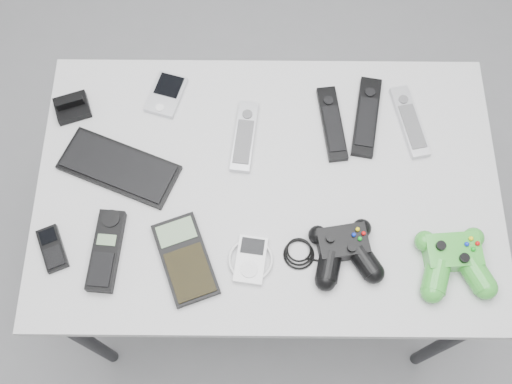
{
  "coord_description": "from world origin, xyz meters",
  "views": [
    {
      "loc": [
        -0.02,
        -0.54,
        1.93
      ],
      "look_at": [
        -0.02,
        -0.03,
        0.72
      ],
      "focal_mm": 42.0,
      "sensor_mm": 36.0,
      "label": 1
    }
  ],
  "objects_px": {
    "calculator": "(185,259)",
    "controller_green": "(454,259)",
    "remote_silver_b": "(410,121)",
    "pda_keyboard": "(119,167)",
    "remote_silver_a": "(244,136)",
    "mp3_player": "(251,260)",
    "desk": "(268,195)",
    "cordless_handset": "(106,251)",
    "pda": "(166,94)",
    "controller_black": "(344,250)",
    "remote_black_b": "(367,116)",
    "remote_black_a": "(332,123)",
    "mobile_phone": "(52,249)"
  },
  "relations": [
    {
      "from": "desk",
      "to": "cordless_handset",
      "type": "relative_size",
      "value": 5.86
    },
    {
      "from": "pda_keyboard",
      "to": "pda",
      "type": "relative_size",
      "value": 2.37
    },
    {
      "from": "remote_silver_b",
      "to": "remote_silver_a",
      "type": "bearing_deg",
      "value": 174.54
    },
    {
      "from": "cordless_handset",
      "to": "calculator",
      "type": "height_order",
      "value": "cordless_handset"
    },
    {
      "from": "pda_keyboard",
      "to": "mobile_phone",
      "type": "relative_size",
      "value": 2.64
    },
    {
      "from": "remote_black_a",
      "to": "mp3_player",
      "type": "bearing_deg",
      "value": -126.31
    },
    {
      "from": "pda_keyboard",
      "to": "controller_green",
      "type": "distance_m",
      "value": 0.76
    },
    {
      "from": "desk",
      "to": "remote_silver_b",
      "type": "xyz_separation_m",
      "value": [
        0.33,
        0.16,
        0.07
      ]
    },
    {
      "from": "calculator",
      "to": "controller_green",
      "type": "relative_size",
      "value": 1.11
    },
    {
      "from": "pda",
      "to": "remote_silver_a",
      "type": "distance_m",
      "value": 0.22
    },
    {
      "from": "mp3_player",
      "to": "controller_green",
      "type": "distance_m",
      "value": 0.43
    },
    {
      "from": "pda",
      "to": "controller_black",
      "type": "relative_size",
      "value": 0.45
    },
    {
      "from": "remote_silver_a",
      "to": "remote_black_b",
      "type": "height_order",
      "value": "same"
    },
    {
      "from": "cordless_handset",
      "to": "controller_black",
      "type": "xyz_separation_m",
      "value": [
        0.5,
        0.0,
        0.01
      ]
    },
    {
      "from": "mp3_player",
      "to": "remote_black_a",
      "type": "bearing_deg",
      "value": 68.3
    },
    {
      "from": "remote_silver_b",
      "to": "cordless_handset",
      "type": "xyz_separation_m",
      "value": [
        -0.67,
        -0.32,
        0.0
      ]
    },
    {
      "from": "mp3_player",
      "to": "pda",
      "type": "bearing_deg",
      "value": 124.48
    },
    {
      "from": "calculator",
      "to": "mp3_player",
      "type": "height_order",
      "value": "same"
    },
    {
      "from": "remote_silver_a",
      "to": "remote_silver_b",
      "type": "bearing_deg",
      "value": 12.68
    },
    {
      "from": "remote_black_a",
      "to": "remote_silver_b",
      "type": "height_order",
      "value": "same"
    },
    {
      "from": "remote_silver_a",
      "to": "cordless_handset",
      "type": "bearing_deg",
      "value": -129.65
    },
    {
      "from": "pda",
      "to": "remote_silver_a",
      "type": "relative_size",
      "value": 0.62
    },
    {
      "from": "controller_green",
      "to": "calculator",
      "type": "bearing_deg",
      "value": 175.43
    },
    {
      "from": "calculator",
      "to": "remote_silver_a",
      "type": "bearing_deg",
      "value": 47.0
    },
    {
      "from": "controller_black",
      "to": "desk",
      "type": "bearing_deg",
      "value": 125.82
    },
    {
      "from": "remote_black_a",
      "to": "mp3_player",
      "type": "height_order",
      "value": "same"
    },
    {
      "from": "remote_silver_b",
      "to": "remote_black_a",
      "type": "bearing_deg",
      "value": 170.34
    },
    {
      "from": "calculator",
      "to": "controller_green",
      "type": "xyz_separation_m",
      "value": [
        0.56,
        -0.0,
        0.02
      ]
    },
    {
      "from": "remote_black_a",
      "to": "cordless_handset",
      "type": "xyz_separation_m",
      "value": [
        -0.49,
        -0.31,
        0.0
      ]
    },
    {
      "from": "pda_keyboard",
      "to": "remote_black_b",
      "type": "xyz_separation_m",
      "value": [
        0.57,
        0.13,
        0.0
      ]
    },
    {
      "from": "remote_black_b",
      "to": "remote_silver_b",
      "type": "bearing_deg",
      "value": 2.98
    },
    {
      "from": "pda_keyboard",
      "to": "controller_black",
      "type": "distance_m",
      "value": 0.53
    },
    {
      "from": "remote_black_b",
      "to": "calculator",
      "type": "bearing_deg",
      "value": -129.46
    },
    {
      "from": "remote_silver_b",
      "to": "calculator",
      "type": "xyz_separation_m",
      "value": [
        -0.51,
        -0.34,
        0.0
      ]
    },
    {
      "from": "remote_black_a",
      "to": "remote_black_b",
      "type": "height_order",
      "value": "same"
    },
    {
      "from": "desk",
      "to": "remote_silver_b",
      "type": "height_order",
      "value": "remote_silver_b"
    },
    {
      "from": "pda_keyboard",
      "to": "remote_silver_a",
      "type": "bearing_deg",
      "value": 38.0
    },
    {
      "from": "pda",
      "to": "remote_black_b",
      "type": "height_order",
      "value": "remote_black_b"
    },
    {
      "from": "desk",
      "to": "remote_silver_a",
      "type": "bearing_deg",
      "value": 114.91
    },
    {
      "from": "mp3_player",
      "to": "calculator",
      "type": "bearing_deg",
      "value": -172.67
    },
    {
      "from": "pda_keyboard",
      "to": "calculator",
      "type": "height_order",
      "value": "calculator"
    },
    {
      "from": "remote_black_b",
      "to": "cordless_handset",
      "type": "height_order",
      "value": "cordless_handset"
    },
    {
      "from": "remote_silver_b",
      "to": "mobile_phone",
      "type": "xyz_separation_m",
      "value": [
        -0.79,
        -0.32,
        -0.0
      ]
    },
    {
      "from": "desk",
      "to": "mobile_phone",
      "type": "xyz_separation_m",
      "value": [
        -0.46,
        -0.16,
        0.07
      ]
    },
    {
      "from": "remote_silver_b",
      "to": "mobile_phone",
      "type": "bearing_deg",
      "value": -169.96
    },
    {
      "from": "pda",
      "to": "remote_silver_b",
      "type": "bearing_deg",
      "value": 9.23
    },
    {
      "from": "pda_keyboard",
      "to": "mp3_player",
      "type": "bearing_deg",
      "value": -13.49
    },
    {
      "from": "controller_black",
      "to": "mobile_phone",
      "type": "bearing_deg",
      "value": 170.3
    },
    {
      "from": "pda_keyboard",
      "to": "remote_silver_a",
      "type": "relative_size",
      "value": 1.47
    },
    {
      "from": "remote_silver_b",
      "to": "cordless_handset",
      "type": "height_order",
      "value": "cordless_handset"
    }
  ]
}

